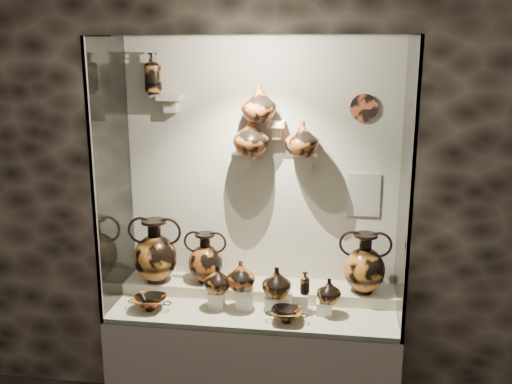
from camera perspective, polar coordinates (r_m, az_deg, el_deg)
wall_back at (r=3.56m, az=0.55°, el=2.21°), size 5.00×0.02×3.20m
plinth at (r=3.70m, az=-0.17°, el=-17.33°), size 1.70×0.60×0.80m
front_tier at (r=3.51m, az=-0.18°, el=-11.52°), size 1.68×0.58×0.03m
rear_tier at (r=3.65m, az=0.22°, el=-9.86°), size 1.70×0.25×0.10m
back_panel at (r=3.55m, az=0.54°, el=2.19°), size 1.70×0.03×1.60m
glass_front at (r=2.96m, az=-1.01°, el=-0.17°), size 1.70×0.01×1.60m
glass_left at (r=3.47m, az=-14.15°, el=1.48°), size 0.01×0.60×1.60m
glass_right at (r=3.24m, az=14.78°, el=0.58°), size 0.01×0.60×1.60m
glass_top at (r=3.17m, az=-0.20°, el=15.26°), size 1.70×0.60×0.01m
frame_post_left at (r=3.21m, az=-15.97°, el=0.37°), size 0.02×0.02×1.60m
frame_post_right at (r=2.96m, az=15.28°, el=-0.69°), size 0.02×0.02×1.60m
pedestal_a at (r=3.47m, az=-3.96°, el=-10.66°), size 0.09×0.09×0.10m
pedestal_b at (r=3.44m, az=-1.14°, el=-10.62°), size 0.09×0.09×0.13m
pedestal_c at (r=3.42m, az=1.73°, el=-11.09°), size 0.09×0.09×0.09m
pedestal_d at (r=3.41m, az=4.45°, el=-10.99°), size 0.09×0.09×0.12m
pedestal_e at (r=3.41m, az=6.84°, el=-11.39°), size 0.09×0.09×0.08m
bracket_ul at (r=3.53m, az=-8.60°, el=9.35°), size 0.14×0.12×0.04m
bracket_ca at (r=3.48m, az=-1.25°, el=3.61°), size 0.14×0.12×0.04m
bracket_cb at (r=3.42m, az=2.06°, el=6.82°), size 0.10×0.12×0.04m
bracket_cc at (r=3.44m, az=5.02°, el=3.44°), size 0.14×0.12×0.04m
amphora_left at (r=3.65m, az=-10.03°, el=-5.78°), size 0.42×0.42×0.41m
amphora_mid at (r=3.62m, az=-5.08°, el=-6.54°), size 0.29×0.29×0.32m
amphora_right at (r=3.51m, az=10.81°, el=-6.97°), size 0.31×0.31×0.37m
jug_a at (r=3.40m, az=-3.86°, el=-8.72°), size 0.21×0.21×0.17m
jug_b at (r=3.37m, az=-1.53°, el=-8.34°), size 0.19×0.19×0.17m
jug_c at (r=3.37m, az=2.08°, el=-9.00°), size 0.18×0.18×0.18m
jug_e at (r=3.35m, az=7.31°, el=-9.77°), size 0.17×0.17×0.15m
lekythos_small at (r=3.35m, az=4.92°, el=-8.93°), size 0.07×0.07×0.15m
kylix_left at (r=3.49m, az=-10.57°, el=-10.75°), size 0.31×0.28×0.10m
kylix_right at (r=3.30m, az=3.09°, el=-12.11°), size 0.29×0.27×0.09m
lekythos_tall at (r=3.53m, az=-10.27°, el=11.83°), size 0.13×0.13×0.28m
ovoid_vase_a at (r=3.39m, az=-0.49°, el=5.56°), size 0.22×0.22×0.22m
ovoid_vase_b at (r=3.37m, az=0.28°, el=8.86°), size 0.25×0.25×0.22m
ovoid_vase_c at (r=3.37m, az=4.63°, el=5.32°), size 0.25×0.25×0.21m
wall_plate at (r=3.44m, az=10.75°, el=8.28°), size 0.16×0.02×0.16m
info_placard at (r=3.54m, az=10.70°, el=-0.29°), size 0.20×0.01×0.27m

